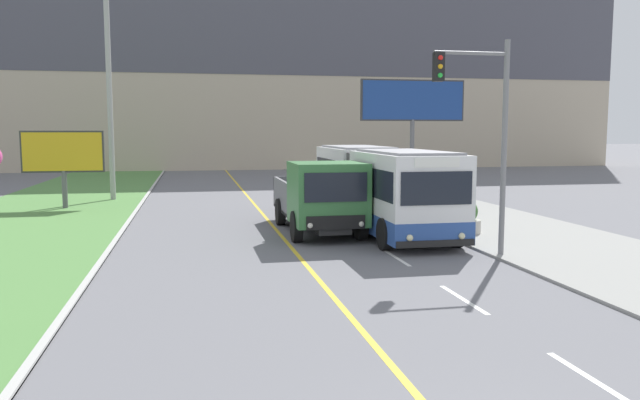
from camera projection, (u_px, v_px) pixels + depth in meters
apartment_block_background at (221, 38)px, 60.71m from camera, size 80.00×8.04×25.37m
city_bus at (378, 187)px, 23.90m from camera, size 2.65×11.85×3.02m
dump_truck at (322, 198)px, 21.82m from camera, size 2.50×6.75×2.62m
utility_pole_far at (109, 81)px, 32.62m from camera, size 1.80×0.28×12.46m
traffic_light_mast at (485, 121)px, 17.75m from camera, size 2.28×0.32×6.24m
billboard_large at (413, 105)px, 33.37m from camera, size 5.76×0.24×6.40m
billboard_small at (63, 154)px, 29.33m from camera, size 3.71×0.24×3.68m
planter_round_near at (465, 218)px, 22.00m from camera, size 1.09×1.09×1.21m
planter_round_second at (424, 204)px, 26.42m from camera, size 1.07×1.07×1.17m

